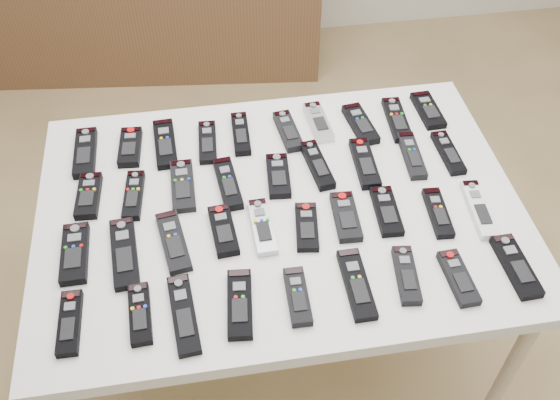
{
  "coord_description": "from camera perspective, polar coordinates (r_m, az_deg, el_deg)",
  "views": [
    {
      "loc": [
        -0.25,
        -1.13,
        1.98
      ],
      "look_at": [
        -0.08,
        -0.05,
        0.8
      ],
      "focal_mm": 40.0,
      "sensor_mm": 36.0,
      "label": 1
    }
  ],
  "objects": [
    {
      "name": "remote_35",
      "position": [
        1.49,
        11.48,
        -6.74
      ],
      "size": [
        0.07,
        0.16,
        0.02
      ],
      "primitive_type": "cube",
      "rotation": [
        0.0,
        0.0,
        -0.13
      ],
      "color": "black",
      "rests_on": "table"
    },
    {
      "name": "remote_18",
      "position": [
        1.81,
        15.13,
        4.19
      ],
      "size": [
        0.05,
        0.17,
        0.02
      ],
      "primitive_type": "cube",
      "rotation": [
        0.0,
        0.0,
        0.02
      ],
      "color": "black",
      "rests_on": "table"
    },
    {
      "name": "remote_0",
      "position": [
        1.83,
        -17.38,
        4.16
      ],
      "size": [
        0.06,
        0.19,
        0.02
      ],
      "primitive_type": "cube",
      "rotation": [
        0.0,
        0.0,
        -0.0
      ],
      "color": "black",
      "rests_on": "table"
    },
    {
      "name": "remote_27",
      "position": [
        1.64,
        14.24,
        -1.14
      ],
      "size": [
        0.06,
        0.16,
        0.02
      ],
      "primitive_type": "cube",
      "rotation": [
        0.0,
        0.0,
        -0.07
      ],
      "color": "black",
      "rests_on": "table"
    },
    {
      "name": "remote_13",
      "position": [
        1.66,
        -4.79,
        1.51
      ],
      "size": [
        0.07,
        0.19,
        0.02
      ],
      "primitive_type": "cube",
      "rotation": [
        0.0,
        0.0,
        0.09
      ],
      "color": "black",
      "rests_on": "table"
    },
    {
      "name": "remote_19",
      "position": [
        1.58,
        -18.25,
        -4.66
      ],
      "size": [
        0.06,
        0.18,
        0.02
      ],
      "primitive_type": "cube",
      "rotation": [
        0.0,
        0.0,
        0.01
      ],
      "color": "black",
      "rests_on": "table"
    },
    {
      "name": "remote_31",
      "position": [
        1.42,
        -8.79,
        -10.3
      ],
      "size": [
        0.07,
        0.21,
        0.02
      ],
      "primitive_type": "cube",
      "rotation": [
        0.0,
        0.0,
        0.09
      ],
      "color": "black",
      "rests_on": "table"
    },
    {
      "name": "remote_6",
      "position": [
        1.85,
        3.53,
        7.12
      ],
      "size": [
        0.06,
        0.17,
        0.02
      ],
      "primitive_type": "cube",
      "rotation": [
        0.0,
        0.0,
        0.08
      ],
      "color": "#B7B7BC",
      "rests_on": "table"
    },
    {
      "name": "remote_4",
      "position": [
        1.81,
        -3.6,
        6.06
      ],
      "size": [
        0.05,
        0.17,
        0.02
      ],
      "primitive_type": "cube",
      "rotation": [
        0.0,
        0.0,
        -0.03
      ],
      "color": "black",
      "rests_on": "table"
    },
    {
      "name": "remote_12",
      "position": [
        1.67,
        -8.88,
        1.3
      ],
      "size": [
        0.06,
        0.18,
        0.02
      ],
      "primitive_type": "cube",
      "rotation": [
        0.0,
        0.0,
        0.0
      ],
      "color": "black",
      "rests_on": "table"
    },
    {
      "name": "remote_36",
      "position": [
        1.52,
        16.0,
        -6.85
      ],
      "size": [
        0.06,
        0.15,
        0.02
      ],
      "primitive_type": "cube",
      "rotation": [
        0.0,
        0.0,
        0.04
      ],
      "color": "black",
      "rests_on": "table"
    },
    {
      "name": "remote_11",
      "position": [
        1.67,
        -13.24,
        0.42
      ],
      "size": [
        0.06,
        0.17,
        0.02
      ],
      "primitive_type": "cube",
      "rotation": [
        0.0,
        0.0,
        -0.1
      ],
      "color": "black",
      "rests_on": "table"
    },
    {
      "name": "remote_30",
      "position": [
        1.44,
        -12.68,
        -10.12
      ],
      "size": [
        0.05,
        0.16,
        0.02
      ],
      "primitive_type": "cube",
      "rotation": [
        0.0,
        0.0,
        0.05
      ],
      "color": "black",
      "rests_on": "table"
    },
    {
      "name": "remote_20",
      "position": [
        1.55,
        -14.04,
        -4.72
      ],
      "size": [
        0.08,
        0.21,
        0.02
      ],
      "primitive_type": "cube",
      "rotation": [
        0.0,
        0.0,
        0.08
      ],
      "color": "black",
      "rests_on": "table"
    },
    {
      "name": "remote_16",
      "position": [
        1.73,
        7.75,
        3.35
      ],
      "size": [
        0.06,
        0.19,
        0.02
      ],
      "primitive_type": "cube",
      "rotation": [
        0.0,
        0.0,
        -0.04
      ],
      "color": "black",
      "rests_on": "table"
    },
    {
      "name": "remote_21",
      "position": [
        1.55,
        -9.72,
        -3.77
      ],
      "size": [
        0.08,
        0.2,
        0.02
      ],
      "primitive_type": "cube",
      "rotation": [
        0.0,
        0.0,
        0.16
      ],
      "color": "black",
      "rests_on": "table"
    },
    {
      "name": "remote_37",
      "position": [
        1.58,
        20.78,
        -5.68
      ],
      "size": [
        0.06,
        0.18,
        0.02
      ],
      "primitive_type": "cube",
      "rotation": [
        0.0,
        0.0,
        0.03
      ],
      "color": "black",
      "rests_on": "table"
    },
    {
      "name": "remote_5",
      "position": [
        1.81,
        0.74,
        6.32
      ],
      "size": [
        0.07,
        0.17,
        0.02
      ],
      "primitive_type": "cube",
      "rotation": [
        0.0,
        0.0,
        0.11
      ],
      "color": "black",
      "rests_on": "table"
    },
    {
      "name": "remote_9",
      "position": [
        1.94,
        13.38,
        7.99
      ],
      "size": [
        0.06,
        0.16,
        0.02
      ],
      "primitive_type": "cube",
      "rotation": [
        0.0,
        0.0,
        0.03
      ],
      "color": "black",
      "rests_on": "table"
    },
    {
      "name": "remote_3",
      "position": [
        1.79,
        -6.64,
        5.27
      ],
      "size": [
        0.06,
        0.17,
        0.02
      ],
      "primitive_type": "cube",
      "rotation": [
        0.0,
        0.0,
        -0.05
      ],
      "color": "black",
      "rests_on": "table"
    },
    {
      "name": "table",
      "position": [
        1.66,
        0.0,
        -1.83
      ],
      "size": [
        1.25,
        0.88,
        0.78
      ],
      "color": "white",
      "rests_on": "ground"
    },
    {
      "name": "remote_22",
      "position": [
        1.55,
        -5.2,
        -2.79
      ],
      "size": [
        0.07,
        0.16,
        0.02
      ],
      "primitive_type": "cube",
      "rotation": [
        0.0,
        0.0,
        0.08
      ],
      "color": "black",
      "rests_on": "table"
    },
    {
      "name": "remote_26",
      "position": [
        1.61,
        9.71,
        -1.01
      ],
      "size": [
        0.06,
        0.16,
        0.02
      ],
      "primitive_type": "cube",
      "rotation": [
        0.0,
        0.0,
        -0.05
      ],
      "color": "black",
      "rests_on": "table"
    },
    {
      "name": "remote_14",
      "position": [
        1.68,
        -0.15,
        2.23
      ],
      "size": [
        0.07,
        0.16,
        0.02
      ],
      "primitive_type": "cube",
      "rotation": [
        0.0,
        0.0,
        -0.08
      ],
      "color": "black",
      "rests_on": "table"
    },
    {
      "name": "remote_8",
      "position": [
        1.89,
        10.63,
        7.24
      ],
      "size": [
        0.06,
        0.19,
        0.02
      ],
      "primitive_type": "cube",
      "rotation": [
        0.0,
        0.0,
        -0.06
      ],
      "color": "black",
      "rests_on": "table"
    },
    {
      "name": "remote_1",
      "position": [
        1.81,
        -13.54,
        4.72
      ],
      "size": [
        0.07,
        0.15,
        0.02
      ],
      "primitive_type": "cube",
      "rotation": [
        0.0,
        0.0,
        -0.07
      ],
      "color": "black",
      "rests_on": "table"
    },
    {
      "name": "remote_17",
      "position": [
        1.77,
        11.96,
        4.0
      ],
      "size": [
        0.06,
        0.18,
        0.02
      ],
      "primitive_type": "cube",
      "rotation": [
        0.0,
        0.0,
        -0.06
      ],
      "color": "black",
      "rests_on": "table"
    },
    {
      "name": "remote_32",
      "position": [
        1.42,
        -3.7,
        -9.47
      ],
      "size": [
        0.07,
        0.18,
        0.02
      ],
      "primitive_type": "cube",
      "rotation": [
        0.0,
        0.0,
        -0.1
      ],
      "color": "black",
      "rests_on": "table"
    },
    {
      "name": "ground",
      "position": [
        2.29,
        1.86,
        -12.64
      ],
      "size": [
        4.0,
        4.0,
        0.0
      ],
      "primitive_type": "plane",
      "color": "olive",
      "rests_on": "ground"
    },
    {
      "name": "remote_33",
      "position": [
        1.43,
        1.62,
        -8.8
      ],
      "size": [
        0.05,
        0.15,
        0.02
      ],
      "primitive_type": "cube",
      "rotation": [
        0.0,
        0.0,
        -0.02
      ],
      "color": "black",
      "rests_on": "table"
    },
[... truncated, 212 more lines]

